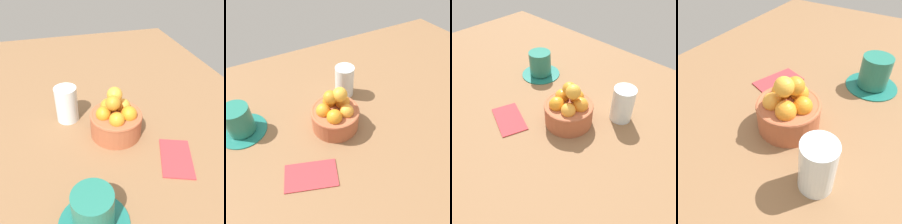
# 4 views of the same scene
# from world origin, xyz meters

# --- Properties ---
(ground_plane) EXTENTS (1.58, 0.93, 0.04)m
(ground_plane) POSITION_xyz_m (0.00, 0.00, -0.02)
(ground_plane) COLOR brown
(terracotta_bowl) EXTENTS (0.13, 0.13, 0.13)m
(terracotta_bowl) POSITION_xyz_m (-0.00, -0.00, 0.05)
(terracotta_bowl) COLOR #AD5938
(terracotta_bowl) RESTS_ON ground_plane
(coffee_cup) EXTENTS (0.13, 0.13, 0.08)m
(coffee_cup) POSITION_xyz_m (0.24, -0.11, 0.04)
(coffee_cup) COLOR #1B6A5E
(coffee_cup) RESTS_ON ground_plane
(water_glass) EXTENTS (0.06, 0.06, 0.10)m
(water_glass) POSITION_xyz_m (-0.09, -0.11, 0.05)
(water_glass) COLOR silver
(water_glass) RESTS_ON ground_plane
(folded_napkin) EXTENTS (0.14, 0.11, 0.01)m
(folded_napkin) POSITION_xyz_m (0.12, 0.11, 0.00)
(folded_napkin) COLOR #B23338
(folded_napkin) RESTS_ON ground_plane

